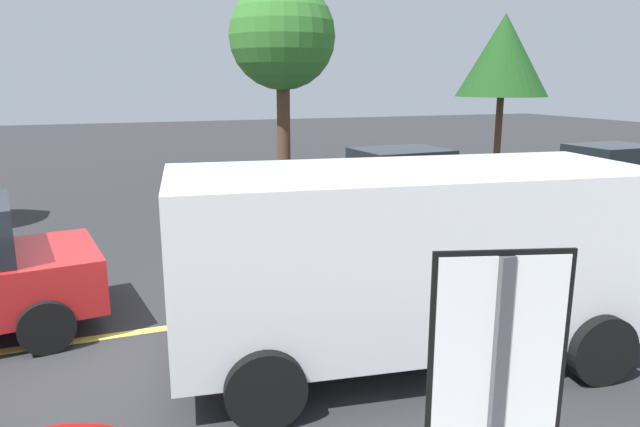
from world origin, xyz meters
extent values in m
plane|color=#2D2D30|center=(0.00, 0.00, 0.00)|extent=(80.00, 80.00, 0.00)
cube|color=#E0D14C|center=(3.00, 0.00, 0.01)|extent=(28.00, 0.16, 0.01)
cube|color=white|center=(1.86, -5.52, 2.02)|extent=(0.49, 0.16, 0.95)
cube|color=black|center=(1.86, -5.52, 2.02)|extent=(0.52, 0.16, 0.99)
cube|color=white|center=(3.60, -1.75, 1.29)|extent=(5.41, 2.65, 1.82)
cube|color=black|center=(1.54, -1.49, 1.69)|extent=(0.39, 1.85, 0.80)
cylinder|color=black|center=(1.72, -2.52, 0.38)|extent=(0.79, 0.36, 0.76)
cylinder|color=black|center=(1.98, -0.54, 0.38)|extent=(0.79, 0.36, 0.76)
cylinder|color=black|center=(5.23, -2.97, 0.38)|extent=(0.79, 0.36, 0.76)
cylinder|color=black|center=(5.48, -0.99, 0.38)|extent=(0.79, 0.36, 0.76)
cylinder|color=black|center=(-0.29, -0.18, 0.32)|extent=(0.67, 0.31, 0.64)
cylinder|color=black|center=(-0.55, 1.59, 0.32)|extent=(0.67, 0.31, 0.64)
cube|color=#236B3D|center=(12.70, 3.80, 0.63)|extent=(4.10, 1.86, 0.62)
cube|color=black|center=(12.50, 3.80, 1.25)|extent=(1.99, 1.60, 0.62)
cylinder|color=black|center=(14.06, 4.72, 0.32)|extent=(0.65, 0.24, 0.64)
cylinder|color=black|center=(11.30, 4.65, 0.32)|extent=(0.65, 0.24, 0.64)
cylinder|color=black|center=(11.35, 2.89, 0.32)|extent=(0.65, 0.24, 0.64)
cube|color=black|center=(6.65, 3.76, 0.67)|extent=(4.03, 1.96, 0.69)
cube|color=black|center=(6.45, 3.75, 1.36)|extent=(1.97, 1.64, 0.69)
cylinder|color=black|center=(7.94, 4.70, 0.32)|extent=(0.65, 0.26, 0.64)
cylinder|color=black|center=(8.03, 2.96, 0.32)|extent=(0.65, 0.26, 0.64)
cylinder|color=black|center=(5.26, 4.55, 0.32)|extent=(0.65, 0.26, 0.64)
cylinder|color=black|center=(5.36, 2.81, 0.32)|extent=(0.65, 0.26, 0.64)
cylinder|color=#513823|center=(13.07, 9.12, 1.31)|extent=(0.23, 0.23, 2.62)
cone|color=#1E4C1C|center=(13.07, 9.12, 3.95)|extent=(3.00, 3.00, 2.67)
cylinder|color=#513823|center=(5.35, 8.73, 1.77)|extent=(0.38, 0.38, 3.53)
sphere|color=#387A2D|center=(5.35, 8.73, 4.34)|extent=(2.95, 2.95, 2.95)
camera|label=1|loc=(0.52, -7.16, 3.12)|focal=32.31mm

